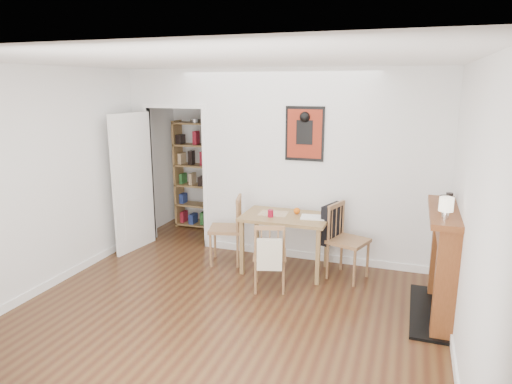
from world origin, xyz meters
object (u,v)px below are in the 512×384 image
at_px(chair_front, 270,255).
at_px(ceramic_jar_b, 449,197).
at_px(bookshelf, 198,176).
at_px(red_glass, 271,213).
at_px(fireplace, 444,260).
at_px(ceramic_jar_a, 445,201).
at_px(mantel_lamp, 446,206).
at_px(chair_left, 226,230).
at_px(notebook, 313,217).
at_px(orange_fruit, 297,211).
at_px(dining_table, 285,222).
at_px(chair_right, 347,240).

bearing_deg(chair_front, ceramic_jar_b, 10.31).
distance_m(bookshelf, red_glass, 2.31).
relative_size(fireplace, ceramic_jar_a, 10.36).
distance_m(chair_front, mantel_lamp, 2.06).
relative_size(chair_left, bookshelf, 0.52).
xyz_separation_m(chair_left, notebook, (1.20, 0.00, 0.29)).
bearing_deg(mantel_lamp, orange_fruit, 147.06).
bearing_deg(notebook, bookshelf, 149.16).
height_order(bookshelf, red_glass, bookshelf).
distance_m(bookshelf, notebook, 2.65).
xyz_separation_m(chair_left, ceramic_jar_a, (2.66, -0.53, 0.75)).
distance_m(fireplace, ceramic_jar_a, 0.61).
xyz_separation_m(dining_table, mantel_lamp, (1.81, -0.98, 0.63)).
height_order(dining_table, chair_right, chair_right).
distance_m(dining_table, ceramic_jar_b, 1.98).
distance_m(fireplace, ceramic_jar_b, 0.69).
bearing_deg(notebook, ceramic_jar_a, -20.15).
relative_size(fireplace, ceramic_jar_b, 13.65).
relative_size(chair_right, mantel_lamp, 4.62).
distance_m(fireplace, notebook, 1.64).
bearing_deg(ceramic_jar_a, chair_right, 151.83).
distance_m(red_glass, notebook, 0.54).
relative_size(chair_left, chair_right, 0.98).
xyz_separation_m(chair_front, orange_fruit, (0.14, 0.72, 0.37)).
xyz_separation_m(chair_left, bookshelf, (-1.08, 1.36, 0.42)).
xyz_separation_m(chair_front, bookshelf, (-1.90, 1.97, 0.46)).
bearing_deg(chair_right, notebook, -177.63).
relative_size(orange_fruit, ceramic_jar_b, 0.91).
bearing_deg(chair_right, mantel_lamp, -44.54).
bearing_deg(ceramic_jar_a, notebook, 159.85).
bearing_deg(dining_table, chair_front, -92.18).
xyz_separation_m(dining_table, bookshelf, (-1.92, 1.37, 0.23)).
height_order(chair_front, orange_fruit, chair_front).
bearing_deg(fireplace, dining_table, 162.08).
bearing_deg(chair_right, red_glass, -170.82).
xyz_separation_m(chair_front, ceramic_jar_b, (1.91, 0.35, 0.78)).
bearing_deg(notebook, orange_fruit, 155.92).
bearing_deg(red_glass, chair_left, 169.01).
height_order(bookshelf, orange_fruit, bookshelf).
bearing_deg(bookshelf, mantel_lamp, -32.20).
xyz_separation_m(dining_table, ceramic_jar_b, (1.89, -0.25, 0.55)).
distance_m(dining_table, orange_fruit, 0.21).
bearing_deg(mantel_lamp, ceramic_jar_b, 83.87).
height_order(chair_left, mantel_lamp, mantel_lamp).
xyz_separation_m(dining_table, orange_fruit, (0.12, 0.12, 0.13)).
relative_size(dining_table, red_glass, 11.84).
relative_size(chair_right, bookshelf, 0.53).
xyz_separation_m(chair_front, red_glass, (-0.14, 0.47, 0.37)).
relative_size(fireplace, mantel_lamp, 6.05).
bearing_deg(orange_fruit, ceramic_jar_a, -20.72).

